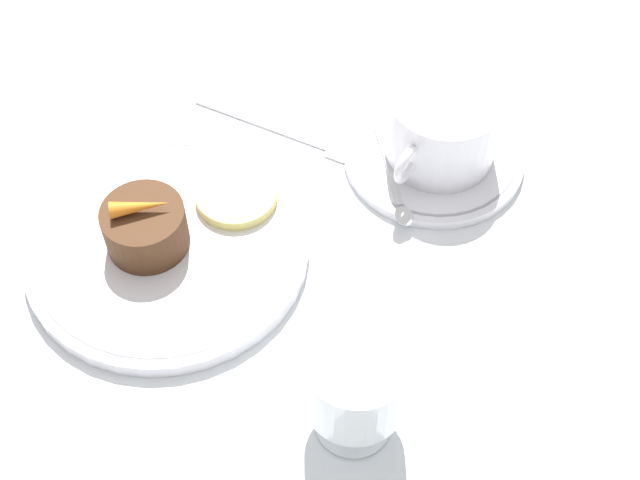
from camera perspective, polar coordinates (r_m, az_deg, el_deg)
The scene contains 10 objects.
ground_plane at distance 0.74m, azimuth -6.48°, elevation -1.42°, with size 3.00×3.00×0.00m, color white.
dinner_plate at distance 0.75m, azimuth -9.74°, elevation -0.40°, with size 0.24×0.24×0.01m.
saucer at distance 0.81m, azimuth 7.29°, elevation 5.46°, with size 0.16×0.16×0.01m.
coffee_cup at distance 0.78m, azimuth 7.84°, elevation 7.30°, with size 0.12×0.10×0.07m.
spoon at distance 0.78m, azimuth 4.76°, elevation 3.63°, with size 0.09×0.09×0.00m.
wine_glass at distance 0.61m, azimuth 2.30°, elevation -9.16°, with size 0.07×0.07×0.10m.
fork at distance 0.82m, azimuth -0.87°, elevation 6.49°, with size 0.05×0.19×0.01m.
dessert_cake at distance 0.73m, azimuth -11.11°, elevation 0.79°, with size 0.07×0.07×0.04m.
carrot_garnish at distance 0.71m, azimuth -11.46°, elevation 2.11°, with size 0.04×0.04×0.01m.
pineapple_slice at distance 0.76m, azimuth -5.38°, elevation 2.90°, with size 0.07×0.07×0.01m.
Camera 1 is at (0.29, 0.31, 0.61)m, focal length 50.00 mm.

